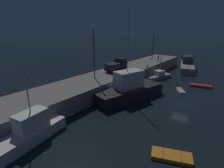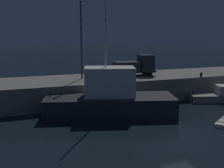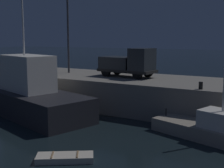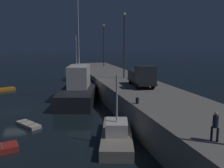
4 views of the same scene
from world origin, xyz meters
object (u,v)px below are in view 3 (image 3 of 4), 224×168
(fishing_boat_orange, at_px, (212,130))
(fishing_boat_white, at_px, (28,95))
(bollard_central, at_px, (201,86))
(rowboat_white_mid, at_px, (65,158))
(lamp_post_east, at_px, (68,19))
(utility_truck, at_px, (129,63))

(fishing_boat_orange, bearing_deg, fishing_boat_white, -176.11)
(fishing_boat_orange, bearing_deg, bollard_central, 121.15)
(rowboat_white_mid, bearing_deg, fishing_boat_white, 145.05)
(fishing_boat_white, bearing_deg, fishing_boat_orange, 3.89)
(fishing_boat_white, height_order, lamp_post_east, fishing_boat_white)
(rowboat_white_mid, height_order, lamp_post_east, lamp_post_east)
(fishing_boat_white, relative_size, bollard_central, 27.54)
(rowboat_white_mid, bearing_deg, utility_truck, 103.27)
(fishing_boat_white, distance_m, lamp_post_east, 9.45)
(fishing_boat_white, relative_size, rowboat_white_mid, 4.83)
(utility_truck, height_order, bollard_central, utility_truck)
(utility_truck, relative_size, bollard_central, 10.54)
(fishing_boat_orange, distance_m, lamp_post_east, 18.29)
(fishing_boat_white, bearing_deg, bollard_central, 13.98)
(lamp_post_east, relative_size, bollard_central, 18.05)
(bollard_central, bearing_deg, lamp_post_east, 166.14)
(fishing_boat_white, height_order, fishing_boat_orange, fishing_boat_white)
(fishing_boat_orange, distance_m, rowboat_white_mid, 9.16)
(rowboat_white_mid, height_order, bollard_central, bollard_central)
(fishing_boat_white, xyz_separation_m, lamp_post_east, (-1.14, 6.80, 6.47))
(bollard_central, bearing_deg, fishing_boat_orange, -58.85)
(fishing_boat_orange, xyz_separation_m, utility_truck, (-8.74, 5.77, 3.32))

